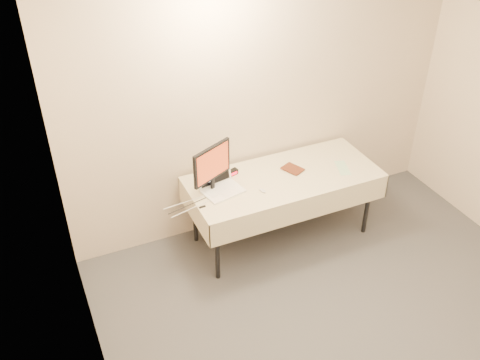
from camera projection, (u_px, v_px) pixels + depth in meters
name	position (u px, v px, depth m)	size (l,w,h in m)	color
back_wall	(264.00, 99.00, 5.12)	(4.00, 0.10, 2.70)	beige
table	(283.00, 181.00, 5.15)	(1.86, 0.81, 0.74)	black
laptop	(219.00, 184.00, 4.90)	(0.40, 0.36, 0.25)	white
monitor	(212.00, 165.00, 4.78)	(0.42, 0.22, 0.46)	black
book	(288.00, 164.00, 5.11)	(0.15, 0.02, 0.20)	maroon
alarm_clock	(232.00, 173.00, 5.12)	(0.13, 0.08, 0.05)	black
clicker	(263.00, 191.00, 4.90)	(0.04, 0.08, 0.02)	silver
paper_form	(343.00, 168.00, 5.24)	(0.10, 0.27, 0.00)	#B1DEB1
usb_dongle	(202.00, 207.00, 4.70)	(0.06, 0.02, 0.01)	black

